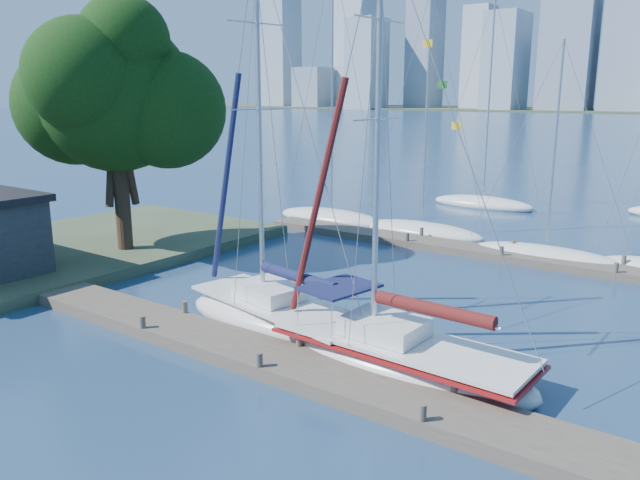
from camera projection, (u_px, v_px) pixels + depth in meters
The scene contains 11 objects.
ground at pixel (280, 368), 18.08m from camera, with size 700.00×700.00×0.00m, color #162E48.
near_dock at pixel (280, 362), 18.04m from camera, with size 26.00×2.00×0.40m, color #483F34.
far_dock at pixel (528, 258), 29.52m from camera, with size 30.00×1.80×0.36m, color #483F34.
shore at pixel (48, 254), 30.10m from camera, with size 12.00×22.00×0.50m, color #38472D.
tree at pixel (114, 90), 28.34m from camera, with size 9.41×8.55×11.98m.
sailboat_navy at pixel (280, 298), 20.97m from camera, with size 8.19×3.99×13.04m.
sailboat_maroon at pixel (401, 338), 17.71m from camera, with size 8.16×2.93×12.70m.
bg_boat_0 at pixel (332, 217), 38.72m from camera, with size 7.93×3.42×16.12m.
bg_boat_1 at pixel (422, 231), 35.10m from camera, with size 7.32×2.31×13.41m.
bg_boat_2 at pixel (546, 255), 29.90m from camera, with size 7.49×2.97×10.47m.
bg_boat_6 at pixel (483, 203), 43.98m from camera, with size 7.60×4.61×14.50m.
Camera 1 is at (10.77, -12.89, 7.76)m, focal length 35.00 mm.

